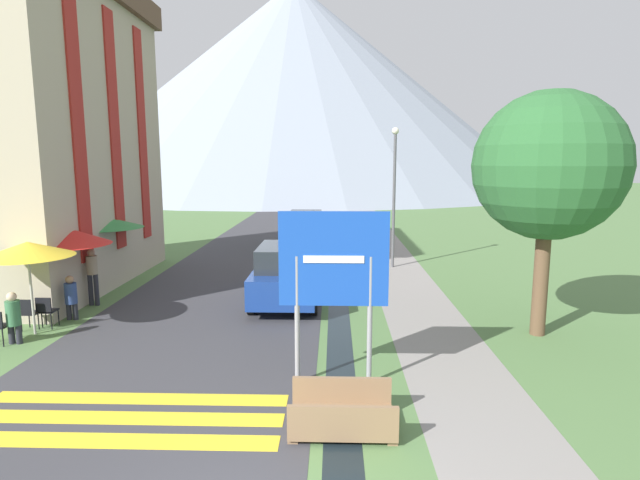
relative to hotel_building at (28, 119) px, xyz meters
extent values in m
plane|color=#517542|center=(9.40, 8.00, -5.74)|extent=(160.00, 160.00, 0.00)
cube|color=#38383D|center=(6.90, 18.00, -5.74)|extent=(6.40, 60.00, 0.01)
cube|color=gray|center=(13.00, 18.00, -5.74)|extent=(2.20, 60.00, 0.01)
cube|color=black|center=(10.60, 18.00, -5.74)|extent=(0.60, 60.00, 0.00)
cube|color=yellow|center=(6.90, -9.99, -5.73)|extent=(5.44, 0.44, 0.01)
cube|color=yellow|center=(6.90, -9.29, -5.73)|extent=(5.44, 0.44, 0.01)
cube|color=yellow|center=(6.90, -8.59, -5.73)|extent=(5.44, 0.44, 0.01)
cone|color=gray|center=(4.14, 64.33, 10.09)|extent=(76.49, 76.49, 31.66)
cube|color=tan|center=(0.00, 0.00, -0.43)|extent=(5.91, 8.93, 10.62)
cube|color=maroon|center=(2.98, -2.45, -0.43)|extent=(0.06, 0.70, 7.97)
cube|color=maroon|center=(2.98, 0.00, -0.43)|extent=(0.06, 0.70, 7.97)
cube|color=maroon|center=(2.98, 2.45, -0.43)|extent=(0.06, 0.70, 7.97)
cylinder|color=gray|center=(9.74, -7.82, -4.47)|extent=(0.10, 0.10, 2.54)
cylinder|color=gray|center=(11.15, -7.82, -4.47)|extent=(0.10, 0.10, 2.54)
cube|color=#1947B7|center=(10.44, -7.84, -3.25)|extent=(2.09, 0.05, 1.81)
cube|color=white|center=(10.44, -7.87, -3.25)|extent=(1.15, 0.02, 0.14)
cube|color=#846647|center=(10.60, -9.51, -5.60)|extent=(1.70, 1.10, 0.12)
cube|color=#846647|center=(10.60, -10.02, -5.32)|extent=(1.70, 0.08, 0.45)
cube|color=#846647|center=(10.60, -9.00, -5.32)|extent=(1.70, 0.08, 0.45)
cube|color=#846647|center=(9.83, -9.51, -5.70)|extent=(0.16, 0.99, 0.08)
cube|color=#846647|center=(11.37, -9.51, -5.70)|extent=(0.16, 0.99, 0.08)
cube|color=navy|center=(9.00, -2.16, -5.02)|extent=(1.88, 4.08, 0.84)
cube|color=#23282D|center=(9.00, -2.36, -4.26)|extent=(1.60, 2.24, 0.68)
cylinder|color=black|center=(8.10, -0.89, -5.44)|extent=(0.18, 0.60, 0.60)
cylinder|color=black|center=(9.89, -0.89, -5.44)|extent=(0.18, 0.60, 0.60)
cylinder|color=black|center=(8.10, -3.42, -5.44)|extent=(0.18, 0.60, 0.60)
cylinder|color=black|center=(9.89, -3.42, -5.44)|extent=(0.18, 0.60, 0.60)
cube|color=#28663D|center=(8.99, 8.26, -5.02)|extent=(1.85, 4.25, 0.84)
cube|color=#23282D|center=(8.99, 8.05, -4.26)|extent=(1.57, 2.34, 0.68)
cylinder|color=black|center=(8.11, 9.58, -5.44)|extent=(0.18, 0.60, 0.60)
cylinder|color=black|center=(9.88, 9.58, -5.44)|extent=(0.18, 0.60, 0.60)
cylinder|color=black|center=(8.11, 6.94, -5.44)|extent=(0.18, 0.60, 0.60)
cylinder|color=black|center=(9.88, 6.94, -5.44)|extent=(0.18, 0.60, 0.60)
cube|color=black|center=(2.50, -5.92, -5.29)|extent=(0.40, 0.40, 0.04)
cylinder|color=black|center=(2.67, -5.75, -5.52)|extent=(0.03, 0.03, 0.45)
cylinder|color=black|center=(2.67, -6.09, -5.52)|extent=(0.03, 0.03, 0.45)
cube|color=black|center=(2.96, -4.69, -5.29)|extent=(0.40, 0.40, 0.04)
cube|color=black|center=(2.96, -4.87, -5.09)|extent=(0.40, 0.04, 0.40)
cylinder|color=black|center=(2.79, -4.52, -5.52)|extent=(0.03, 0.03, 0.45)
cylinder|color=black|center=(3.13, -4.52, -5.52)|extent=(0.03, 0.03, 0.45)
cylinder|color=black|center=(2.79, -4.86, -5.52)|extent=(0.03, 0.03, 0.45)
cylinder|color=black|center=(3.13, -4.86, -5.52)|extent=(0.03, 0.03, 0.45)
cube|color=black|center=(2.62, -4.88, -5.29)|extent=(0.40, 0.40, 0.04)
cube|color=black|center=(2.62, -5.06, -5.09)|extent=(0.40, 0.04, 0.40)
cylinder|color=black|center=(2.45, -4.71, -5.52)|extent=(0.03, 0.03, 0.45)
cylinder|color=black|center=(2.79, -4.71, -5.52)|extent=(0.03, 0.03, 0.45)
cylinder|color=black|center=(2.45, -5.05, -5.52)|extent=(0.03, 0.03, 0.45)
cylinder|color=black|center=(2.79, -5.05, -5.52)|extent=(0.03, 0.03, 0.45)
cube|color=black|center=(2.58, -1.78, -5.29)|extent=(0.40, 0.40, 0.04)
cube|color=black|center=(2.58, -1.96, -5.09)|extent=(0.40, 0.04, 0.40)
cylinder|color=black|center=(2.41, -1.61, -5.52)|extent=(0.03, 0.03, 0.45)
cylinder|color=black|center=(2.75, -1.61, -5.52)|extent=(0.03, 0.03, 0.45)
cylinder|color=black|center=(2.41, -1.95, -5.52)|extent=(0.03, 0.03, 0.45)
cylinder|color=black|center=(2.75, -1.95, -5.52)|extent=(0.03, 0.03, 0.45)
cube|color=black|center=(2.51, -3.46, -5.29)|extent=(0.40, 0.40, 0.04)
cube|color=black|center=(2.51, -3.64, -5.09)|extent=(0.40, 0.04, 0.40)
cylinder|color=black|center=(2.34, -3.29, -5.52)|extent=(0.03, 0.03, 0.45)
cylinder|color=black|center=(2.68, -3.29, -5.52)|extent=(0.03, 0.03, 0.45)
cylinder|color=black|center=(2.34, -3.63, -5.52)|extent=(0.03, 0.03, 0.45)
cylinder|color=black|center=(2.68, -3.63, -5.52)|extent=(0.03, 0.03, 0.45)
cylinder|color=#B7B2A8|center=(2.90, -5.22, -4.60)|extent=(0.06, 0.06, 2.28)
cone|color=yellow|center=(2.90, -5.22, -3.56)|extent=(2.17, 2.17, 0.37)
cylinder|color=#B7B2A8|center=(2.74, -3.07, -4.60)|extent=(0.06, 0.06, 2.29)
cone|color=red|center=(2.74, -3.07, -3.55)|extent=(2.42, 2.42, 0.49)
cylinder|color=#B7B2A8|center=(2.69, -0.41, -4.56)|extent=(0.06, 0.06, 2.36)
cone|color=#338442|center=(2.69, -0.41, -3.48)|extent=(2.42, 2.42, 0.37)
cylinder|color=#282833|center=(2.74, -5.88, -5.51)|extent=(0.14, 0.14, 0.46)
cylinder|color=#282833|center=(2.92, -5.88, -5.51)|extent=(0.14, 0.14, 0.46)
cylinder|color=#386B47|center=(2.83, -5.88, -4.98)|extent=(0.32, 0.32, 0.60)
sphere|color=beige|center=(2.83, -5.88, -4.58)|extent=(0.22, 0.22, 0.22)
cylinder|color=#282833|center=(3.15, -4.03, -5.51)|extent=(0.14, 0.14, 0.46)
cylinder|color=#282833|center=(3.33, -4.03, -5.51)|extent=(0.14, 0.14, 0.46)
cylinder|color=navy|center=(3.24, -4.03, -4.99)|extent=(0.32, 0.32, 0.57)
sphere|color=#9E755B|center=(3.24, -4.03, -4.61)|extent=(0.22, 0.22, 0.22)
cylinder|color=#282833|center=(3.09, -2.63, -5.26)|extent=(0.14, 0.14, 0.97)
cylinder|color=#282833|center=(3.27, -2.63, -5.26)|extent=(0.14, 0.14, 0.97)
cylinder|color=gray|center=(3.18, -2.63, -4.49)|extent=(0.32, 0.32, 0.56)
sphere|color=#9E755B|center=(3.18, -2.63, -4.12)|extent=(0.22, 0.22, 0.22)
cylinder|color=#515156|center=(12.87, 3.23, -3.04)|extent=(0.12, 0.12, 5.40)
sphere|color=silver|center=(12.87, 3.23, -0.22)|extent=(0.28, 0.28, 0.28)
cylinder|color=brown|center=(15.59, -4.86, -4.39)|extent=(0.36, 0.36, 2.70)
sphere|color=#285B2D|center=(15.59, -4.86, -1.52)|extent=(3.58, 3.58, 3.58)
camera|label=1|loc=(10.45, -17.09, -1.43)|focal=28.00mm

